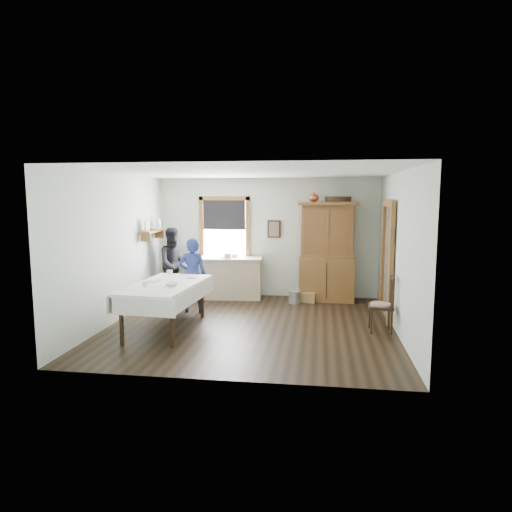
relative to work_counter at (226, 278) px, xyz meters
name	(u,v)px	position (x,y,z in m)	size (l,w,h in m)	color
room	(251,250)	(0.89, -2.10, 0.89)	(5.01, 5.01, 2.70)	black
window	(225,225)	(-0.11, 0.37, 1.17)	(1.18, 0.07, 1.48)	white
doorway	(388,257)	(3.35, -1.25, 0.70)	(0.09, 1.14, 2.22)	#474033
wall_shelf	(153,230)	(-1.48, -0.56, 1.11)	(0.24, 1.00, 0.44)	brown
framed_picture	(274,229)	(1.04, 0.36, 1.09)	(0.30, 0.04, 0.40)	#302111
rug_beater	(393,229)	(3.34, -1.80, 1.26)	(0.27, 0.27, 0.01)	black
work_counter	(226,278)	(0.00, 0.00, 0.00)	(1.62, 0.61, 0.93)	#C4B188
china_hutch	(327,252)	(2.24, 0.07, 0.62)	(1.27, 0.60, 2.17)	brown
dining_table	(166,307)	(-0.52, -2.59, -0.06)	(1.07, 2.03, 0.81)	white
spindle_chair	(381,304)	(3.13, -2.17, 0.02)	(0.44, 0.44, 0.97)	#302111
pail	(295,297)	(1.56, -0.30, -0.33)	(0.25, 0.25, 0.26)	#9EA0A6
wicker_basket	(308,297)	(1.84, -0.15, -0.35)	(0.38, 0.27, 0.22)	olive
woman_blue	(193,278)	(-0.40, -1.33, 0.22)	(0.50, 0.33, 1.37)	navy
figure_dark	(175,266)	(-1.12, -0.25, 0.28)	(0.72, 0.56, 1.48)	black
table_cup_a	(170,272)	(-0.74, -1.69, 0.39)	(0.11, 0.11, 0.09)	silver
table_cup_b	(145,285)	(-0.75, -2.93, 0.39)	(0.09, 0.09, 0.09)	silver
table_bowl	(172,284)	(-0.35, -2.75, 0.38)	(0.23, 0.23, 0.06)	silver
counter_book	(221,257)	(-0.12, -0.02, 0.47)	(0.17, 0.22, 0.02)	#735B4C
counter_bowl	(234,256)	(0.17, 0.10, 0.49)	(0.19, 0.19, 0.06)	silver
shelf_bowl	(153,229)	(-1.48, -0.55, 1.13)	(0.22, 0.22, 0.05)	silver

